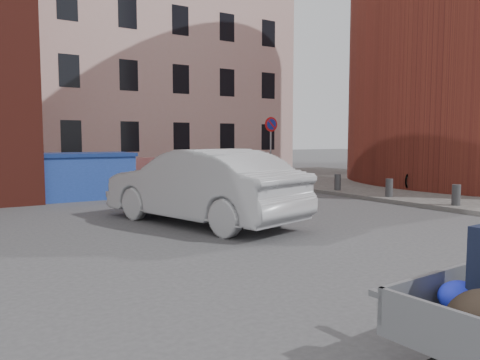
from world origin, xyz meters
TOP-DOWN VIEW (x-y plane):
  - ground at (0.00, 0.00)m, footprint 120.00×120.00m
  - sidewalk at (10.00, 4.00)m, footprint 9.00×24.00m
  - building_pink at (6.00, 22.00)m, footprint 16.00×8.00m
  - no_parking_sign at (6.00, 9.48)m, footprint 0.60×0.09m
  - bollards at (6.00, 3.40)m, footprint 0.22×9.02m
  - barriers at (4.20, 15.00)m, footprint 4.70×0.18m
  - dumpster at (-1.91, 8.99)m, footprint 3.47×1.86m
  - silver_car at (-0.60, 3.09)m, footprint 2.99×5.29m
  - bicycle at (8.77, 4.51)m, footprint 1.90×1.01m

SIDE VIEW (x-z plane):
  - ground at x=0.00m, z-range 0.00..0.00m
  - sidewalk at x=10.00m, z-range 0.00..0.12m
  - bollards at x=6.00m, z-range 0.12..0.67m
  - barriers at x=4.20m, z-range 0.00..1.00m
  - bicycle at x=8.77m, z-range 0.12..1.07m
  - dumpster at x=-1.91m, z-range 0.01..1.44m
  - silver_car at x=-0.60m, z-range 0.00..1.65m
  - no_parking_sign at x=6.00m, z-range 0.69..3.34m
  - building_pink at x=6.00m, z-range 0.00..14.00m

